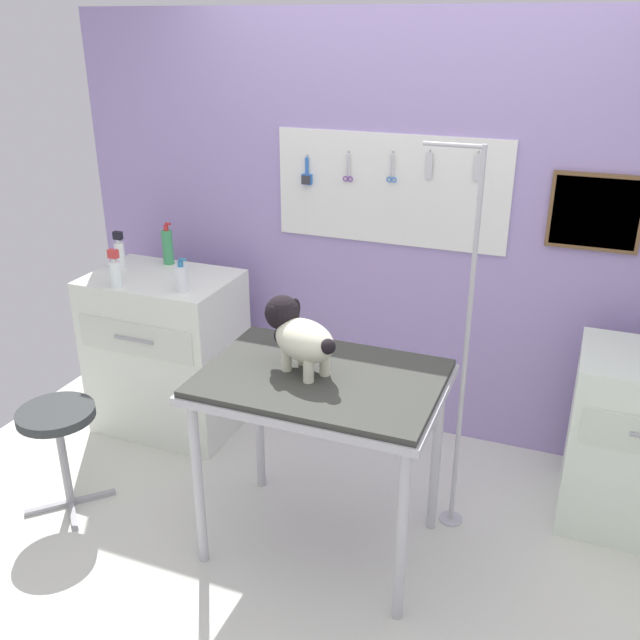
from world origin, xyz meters
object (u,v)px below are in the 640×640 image
grooming_table (321,393)px  spray_bottle_short (182,278)px  counter_left (167,352)px  stool (58,427)px  grooming_arm (463,365)px  dog (298,334)px

grooming_table → spray_bottle_short: (-0.98, 0.51, 0.21)m
counter_left → stool: (-0.05, -0.86, -0.01)m
grooming_arm → stool: 1.91m
grooming_table → counter_left: counter_left is taller
grooming_table → grooming_arm: grooming_arm is taller
grooming_arm → stool: bearing=-162.1°
grooming_arm → counter_left: grooming_arm is taller
spray_bottle_short → grooming_arm: bearing=-5.1°
counter_left → stool: 0.86m
dog → counter_left: dog is taller
spray_bottle_short → grooming_table: bearing=-27.6°
grooming_arm → dog: grooming_arm is taller
dog → stool: dog is taller
dog → spray_bottle_short: (-0.87, 0.49, -0.03)m
counter_left → spray_bottle_short: bearing=-32.6°
grooming_arm → spray_bottle_short: grooming_arm is taller
grooming_table → dog: bearing=171.1°
grooming_table → dog: 0.27m
grooming_table → spray_bottle_short: spray_bottle_short is taller
dog → counter_left: bearing=149.7°
stool → spray_bottle_short: size_ratio=3.01×
grooming_table → spray_bottle_short: 1.12m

